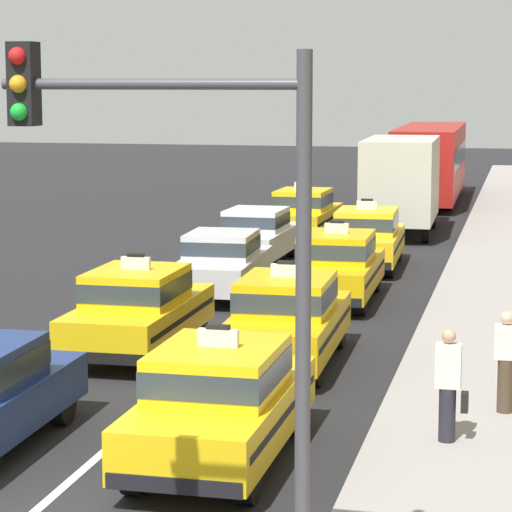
% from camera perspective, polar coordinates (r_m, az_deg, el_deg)
% --- Properties ---
extents(lane_stripe_left_right, '(0.14, 80.00, 0.01)m').
position_cam_1_polar(lane_stripe_left_right, '(33.27, 2.75, -0.63)').
color(lane_stripe_left_right, silver).
rests_on(lane_stripe_left_right, ground).
extents(taxi_left_second, '(1.83, 4.57, 1.96)m').
position_cam_1_polar(taxi_left_second, '(23.06, -5.63, -2.52)').
color(taxi_left_second, black).
rests_on(taxi_left_second, ground).
extents(sedan_left_third, '(1.94, 4.37, 1.58)m').
position_cam_1_polar(sedan_left_third, '(29.01, -1.63, -0.28)').
color(sedan_left_third, black).
rests_on(sedan_left_third, ground).
extents(sedan_left_fourth, '(1.84, 4.33, 1.58)m').
position_cam_1_polar(sedan_left_fourth, '(34.15, 0.03, 1.05)').
color(sedan_left_fourth, black).
rests_on(sedan_left_fourth, ground).
extents(taxi_left_fifth, '(1.92, 4.60, 1.96)m').
position_cam_1_polar(taxi_left_fifth, '(39.24, 2.28, 2.05)').
color(taxi_left_fifth, black).
rests_on(taxi_left_fifth, ground).
extents(taxi_right_nearest, '(1.84, 4.57, 1.96)m').
position_cam_1_polar(taxi_right_nearest, '(16.52, -1.71, -6.90)').
color(taxi_right_nearest, black).
rests_on(taxi_right_nearest, ground).
extents(taxi_right_second, '(1.92, 4.60, 1.96)m').
position_cam_1_polar(taxi_right_second, '(22.08, 1.48, -2.97)').
color(taxi_right_second, black).
rests_on(taxi_right_second, ground).
extents(taxi_right_third, '(1.90, 4.59, 1.96)m').
position_cam_1_polar(taxi_right_third, '(28.27, 3.87, -0.46)').
color(taxi_right_third, black).
rests_on(taxi_right_third, ground).
extents(taxi_right_fourth, '(1.97, 4.62, 1.96)m').
position_cam_1_polar(taxi_right_fourth, '(33.42, 5.30, 0.90)').
color(taxi_right_fourth, black).
rests_on(taxi_right_fourth, ground).
extents(box_truck_right_fifth, '(2.44, 7.02, 3.27)m').
position_cam_1_polar(box_truck_right_fifth, '(41.11, 6.98, 3.55)').
color(box_truck_right_fifth, black).
rests_on(box_truck_right_fifth, ground).
extents(bus_right_sixth, '(2.68, 11.24, 3.22)m').
position_cam_1_polar(bus_right_sixth, '(51.90, 8.30, 4.58)').
color(bus_right_sixth, black).
rests_on(bus_right_sixth, ground).
extents(pedestrian_trailing, '(0.47, 0.24, 1.62)m').
position_cam_1_polar(pedestrian_trailing, '(17.19, 9.15, -6.11)').
color(pedestrian_trailing, '#23232D').
rests_on(pedestrian_trailing, sidewalk_curb).
extents(pedestrian_far_corner, '(0.36, 0.24, 1.58)m').
position_cam_1_polar(pedestrian_far_corner, '(18.83, 11.80, -4.93)').
color(pedestrian_far_corner, '#473828').
rests_on(pedestrian_far_corner, sidewalk_curb).
extents(traffic_light_pole, '(2.87, 0.33, 5.58)m').
position_cam_1_polar(traffic_light_pole, '(10.75, -2.79, 0.81)').
color(traffic_light_pole, '#47474C').
rests_on(traffic_light_pole, ground).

